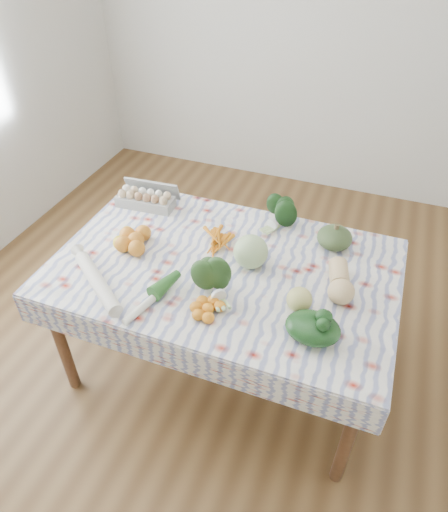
{
  "coord_description": "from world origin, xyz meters",
  "views": [
    {
      "loc": [
        0.6,
        -1.58,
        2.22
      ],
      "look_at": [
        0.0,
        0.0,
        0.82
      ],
      "focal_mm": 32.0,
      "sensor_mm": 36.0,
      "label": 1
    }
  ],
  "objects_px": {
    "egg_carton": "(145,200)",
    "dining_table": "(224,278)",
    "kabocha_squash": "(335,238)",
    "cabbage": "(251,252)",
    "butternut_squash": "(340,280)",
    "grapefruit": "(299,299)"
  },
  "relations": [
    {
      "from": "cabbage",
      "to": "egg_carton",
      "type": "bearing_deg",
      "value": 158.77
    },
    {
      "from": "grapefruit",
      "to": "butternut_squash",
      "type": "bearing_deg",
      "value": 51.7
    },
    {
      "from": "dining_table",
      "to": "butternut_squash",
      "type": "distance_m",
      "value": 0.57
    },
    {
      "from": "kabocha_squash",
      "to": "butternut_squash",
      "type": "xyz_separation_m",
      "value": [
        0.08,
        -0.31,
        0.0
      ]
    },
    {
      "from": "butternut_squash",
      "to": "grapefruit",
      "type": "bearing_deg",
      "value": -141.59
    },
    {
      "from": "egg_carton",
      "to": "dining_table",
      "type": "bearing_deg",
      "value": -32.14
    },
    {
      "from": "grapefruit",
      "to": "egg_carton",
      "type": "bearing_deg",
      "value": 154.32
    },
    {
      "from": "butternut_squash",
      "to": "dining_table",
      "type": "bearing_deg",
      "value": 169.24
    },
    {
      "from": "egg_carton",
      "to": "kabocha_squash",
      "type": "xyz_separation_m",
      "value": [
        1.08,
        0.01,
        0.01
      ]
    },
    {
      "from": "egg_carton",
      "to": "kabocha_squash",
      "type": "relative_size",
      "value": 1.86
    },
    {
      "from": "butternut_squash",
      "to": "grapefruit",
      "type": "xyz_separation_m",
      "value": [
        -0.14,
        -0.18,
        -0.0
      ]
    },
    {
      "from": "kabocha_squash",
      "to": "butternut_squash",
      "type": "height_order",
      "value": "butternut_squash"
    },
    {
      "from": "cabbage",
      "to": "butternut_squash",
      "type": "distance_m",
      "value": 0.44
    },
    {
      "from": "dining_table",
      "to": "cabbage",
      "type": "distance_m",
      "value": 0.21
    },
    {
      "from": "kabocha_squash",
      "to": "cabbage",
      "type": "height_order",
      "value": "cabbage"
    },
    {
      "from": "egg_carton",
      "to": "kabocha_squash",
      "type": "distance_m",
      "value": 1.08
    },
    {
      "from": "cabbage",
      "to": "butternut_squash",
      "type": "xyz_separation_m",
      "value": [
        0.43,
        -0.02,
        -0.02
      ]
    },
    {
      "from": "butternut_squash",
      "to": "cabbage",
      "type": "bearing_deg",
      "value": 163.72
    },
    {
      "from": "kabocha_squash",
      "to": "grapefruit",
      "type": "distance_m",
      "value": 0.5
    },
    {
      "from": "cabbage",
      "to": "grapefruit",
      "type": "xyz_separation_m",
      "value": [
        0.29,
        -0.21,
        -0.03
      ]
    },
    {
      "from": "kabocha_squash",
      "to": "cabbage",
      "type": "relative_size",
      "value": 1.06
    },
    {
      "from": "egg_carton",
      "to": "butternut_squash",
      "type": "distance_m",
      "value": 1.2
    }
  ]
}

